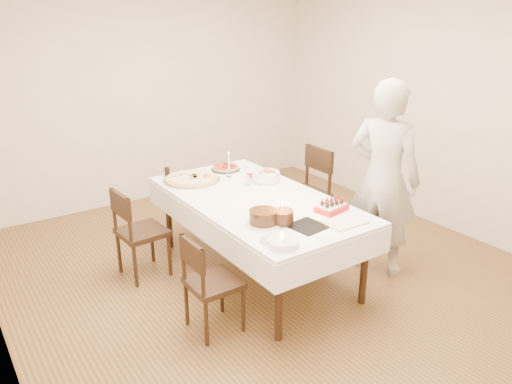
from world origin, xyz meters
TOP-DOWN VIEW (x-y plane):
  - floor at (0.00, 0.00)m, footprint 5.00×5.00m
  - wall_back at (0.00, 2.50)m, footprint 4.50×0.04m
  - wall_right at (2.25, 0.00)m, footprint 0.04×5.00m
  - dining_table at (-0.11, 0.07)m, footprint 1.37×2.25m
  - chair_right_savory at (0.74, 0.43)m, footprint 0.50×0.50m
  - chair_left_savory at (-0.98, 0.63)m, footprint 0.47×0.47m
  - chair_left_dessert at (-0.86, -0.48)m, footprint 0.41×0.41m
  - person at (0.89, -0.52)m, footprint 0.65×0.77m
  - pizza_white at (-0.37, 0.80)m, footprint 0.57×0.57m
  - pizza_pepperoni at (0.09, 0.92)m, footprint 0.34×0.34m
  - red_placemat at (0.29, 0.53)m, footprint 0.32×0.32m
  - pasta_bowl at (0.23, 0.39)m, footprint 0.35×0.35m
  - taper_candle at (0.01, 0.71)m, footprint 0.07×0.07m
  - shaker_pair at (0.03, 0.39)m, footprint 0.09×0.09m
  - cola_glass at (-0.51, 1.06)m, footprint 0.06×0.06m
  - layer_cake at (-0.38, -0.44)m, footprint 0.36×0.36m
  - cake_board at (-0.13, -0.68)m, footprint 0.29×0.29m
  - birthday_cake at (-0.25, -0.52)m, footprint 0.20×0.20m
  - strawberry_box at (0.24, -0.54)m, footprint 0.29×0.22m
  - box_lid at (0.16, -0.79)m, footprint 0.33×0.23m
  - plate_stack at (-0.48, -0.83)m, footprint 0.25×0.25m
  - china_plate at (-0.49, -0.73)m, footprint 0.23×0.23m

SIDE VIEW (x-z plane):
  - floor at x=0.00m, z-range 0.00..0.00m
  - dining_table at x=-0.11m, z-range 0.00..0.75m
  - chair_left_dessert at x=-0.86m, z-range 0.00..0.80m
  - chair_left_savory at x=-0.98m, z-range 0.00..0.85m
  - chair_right_savory at x=0.74m, z-range 0.00..0.98m
  - red_placemat at x=0.29m, z-range 0.75..0.75m
  - cake_board at x=-0.13m, z-range 0.74..0.76m
  - box_lid at x=0.16m, z-range 0.74..0.76m
  - china_plate at x=-0.49m, z-range 0.75..0.76m
  - pizza_white at x=-0.37m, z-range 0.75..0.79m
  - pizza_pepperoni at x=0.09m, z-range 0.75..0.79m
  - plate_stack at x=-0.48m, z-range 0.75..0.80m
  - strawberry_box at x=0.24m, z-range 0.75..0.82m
  - shaker_pair at x=0.03m, z-range 0.75..0.83m
  - cola_glass at x=-0.51m, z-range 0.75..0.85m
  - pasta_bowl at x=0.23m, z-range 0.76..0.84m
  - layer_cake at x=-0.38m, z-range 0.75..0.87m
  - birthday_cake at x=-0.25m, z-range 0.76..0.92m
  - taper_candle at x=0.01m, z-range 0.75..1.02m
  - person at x=0.89m, z-range 0.00..1.80m
  - wall_back at x=0.00m, z-range 0.00..2.70m
  - wall_right at x=2.25m, z-range 0.00..2.70m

